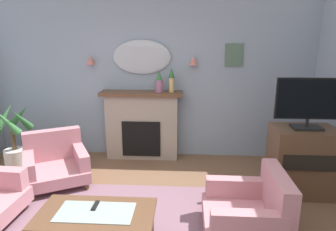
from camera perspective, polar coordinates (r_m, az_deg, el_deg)
name	(u,v)px	position (r m, az deg, el deg)	size (l,w,h in m)	color
wall_back	(150,76)	(5.13, -3.38, 7.56)	(6.40, 0.10, 2.79)	#8C9EB2
fireplace	(142,126)	(5.10, -4.96, -1.96)	(1.36, 0.36, 1.16)	gray
mantel_vase_centre	(159,82)	(4.88, -1.69, 6.35)	(0.12, 0.12, 0.36)	#9E6084
mantel_vase_left	(172,79)	(4.85, 0.68, 7.03)	(0.10, 0.10, 0.40)	tan
wall_mirror	(142,57)	(5.04, -5.01, 11.03)	(0.96, 0.06, 0.56)	#B2BCC6
wall_sconce_left	(90,60)	(5.19, -14.56, 10.17)	(0.14, 0.14, 0.14)	#D17066
wall_sconce_right	(194,61)	(4.94, 4.88, 10.38)	(0.14, 0.14, 0.14)	#D17066
framed_picture	(234,55)	(5.05, 12.43, 11.21)	(0.28, 0.03, 0.36)	#4C6B56
coffee_table	(96,218)	(3.05, -13.56, -18.41)	(1.10, 0.60, 0.45)	brown
tv_remote	(95,206)	(3.10, -13.67, -16.38)	(0.04, 0.16, 0.02)	black
armchair_beside_couch	(252,209)	(3.36, 15.67, -16.81)	(0.82, 0.82, 0.71)	#B77A84
armchair_in_corner	(56,162)	(4.61, -20.64, -8.23)	(1.10, 1.10, 0.71)	#B77A84
tv_cabinet	(302,161)	(4.36, 24.14, -7.87)	(0.80, 0.57, 0.90)	brown
tv_flatscreen	(310,102)	(4.12, 25.39, 2.32)	(0.84, 0.24, 0.65)	black
potted_plant_tall_palm	(13,138)	(5.31, -27.48, -3.77)	(0.62, 0.63, 1.04)	silver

